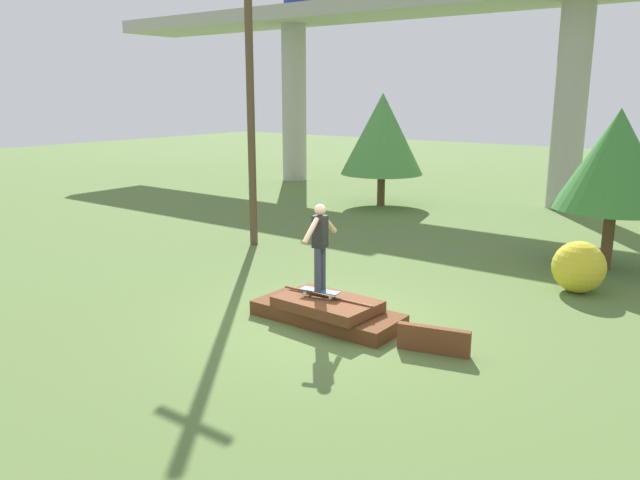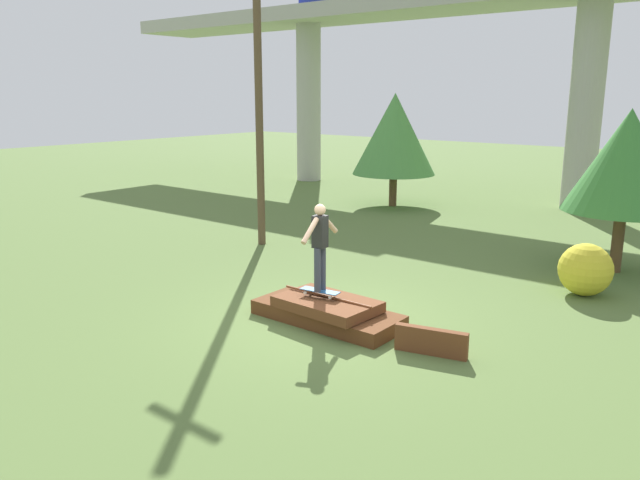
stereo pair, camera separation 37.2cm
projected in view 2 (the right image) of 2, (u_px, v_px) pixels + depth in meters
ground_plane at (327, 321)px, 11.06m from camera, size 80.00×80.00×0.00m
scrap_pile at (327, 311)px, 10.99m from camera, size 2.72×1.19×0.49m
scrap_plank_loose at (431, 341)px, 9.62m from camera, size 1.13×0.41×0.42m
skateboard at (320, 291)px, 10.93m from camera, size 0.75×0.30×0.09m
skater at (320, 242)px, 10.73m from camera, size 0.25×1.13×1.54m
highway_overpass at (594, 15)px, 20.21m from camera, size 44.00×3.36×7.53m
utility_pole at (259, 86)px, 15.79m from camera, size 1.30×0.20×8.01m
tree_behind_left at (627, 161)px, 13.57m from camera, size 2.58×2.58×3.64m
tree_behind_right at (394, 134)px, 21.83m from camera, size 2.92×2.92×3.96m
bush_yellow_flowering at (585, 270)px, 12.40m from camera, size 1.05×1.05×1.05m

